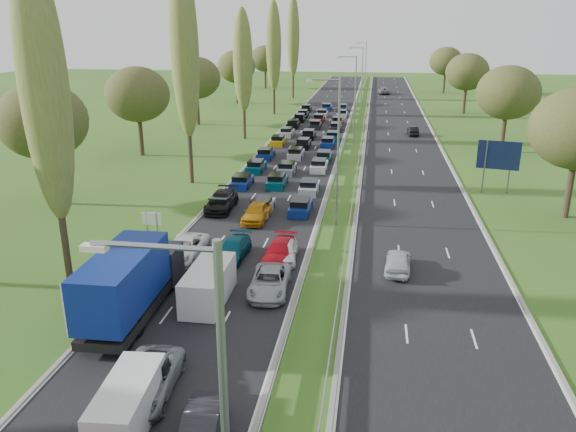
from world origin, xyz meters
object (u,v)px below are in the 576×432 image
at_px(white_van_rear, 210,283).
at_px(direction_sign, 498,158).
at_px(blue_lorry, 131,282).
at_px(near_car_2, 184,249).
at_px(near_car_3, 222,201).
at_px(white_van_front, 130,401).
at_px(info_sign, 152,222).

xyz_separation_m(white_van_rear, direction_sign, (21.44, 26.62, 2.45)).
relative_size(blue_lorry, direction_sign, 1.89).
xyz_separation_m(near_car_2, near_car_3, (-0.33, 11.41, 0.05)).
distance_m(white_van_front, direction_sign, 43.57).
relative_size(blue_lorry, white_van_front, 2.03).
bearing_deg(near_car_3, info_sign, -114.21).
bearing_deg(near_car_3, white_van_front, -83.12).
relative_size(white_van_front, white_van_rear, 0.89).
relative_size(near_car_2, info_sign, 2.56).
bearing_deg(near_car_2, direction_sign, 40.81).
height_order(white_van_front, white_van_rear, white_van_rear).
bearing_deg(blue_lorry, info_sign, 105.19).
bearing_deg(white_van_rear, near_car_3, 102.46).
relative_size(white_van_front, info_sign, 2.30).
bearing_deg(info_sign, direction_sign, 30.82).
bearing_deg(near_car_2, white_van_front, -77.39).
height_order(near_car_3, direction_sign, direction_sign).
bearing_deg(info_sign, blue_lorry, -73.23).
relative_size(blue_lorry, white_van_rear, 1.80).
bearing_deg(white_van_front, white_van_rear, 84.93).
relative_size(white_van_rear, direction_sign, 1.05).
height_order(near_car_2, near_car_3, near_car_3).
xyz_separation_m(blue_lorry, info_sign, (-3.62, 12.00, -0.77)).
xyz_separation_m(near_car_3, direction_sign, (25.37, 9.31, 2.75)).
distance_m(near_car_2, white_van_front, 17.38).
xyz_separation_m(near_car_2, white_van_front, (3.44, -17.03, 0.23)).
xyz_separation_m(near_car_3, white_van_rear, (3.94, -17.31, 0.31)).
height_order(white_van_front, info_sign, info_sign).
distance_m(blue_lorry, info_sign, 12.56).
bearing_deg(near_car_2, near_car_3, 92.89).
bearing_deg(white_van_rear, info_sign, 127.59).
relative_size(near_car_2, white_van_front, 1.11).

